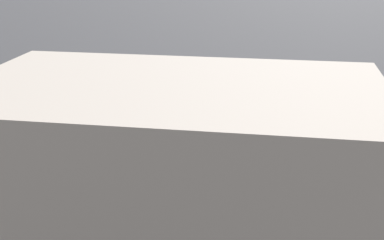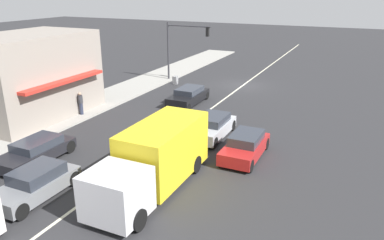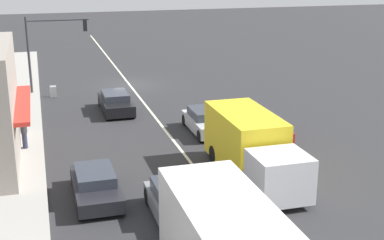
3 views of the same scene
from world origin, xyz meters
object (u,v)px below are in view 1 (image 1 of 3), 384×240
hatchback_red (240,104)px  sedan_dark (375,200)px  delivery_truck (345,110)px  suv_black (39,145)px  sedan_silver (193,118)px  pedestrian (147,215)px

hatchback_red → sedan_dark: bearing=28.0°
sedan_dark → hatchback_red: (-10.00, -5.31, 0.04)m
delivery_truck → suv_black: bearing=-71.0°
sedan_silver → suv_black: bearing=-52.8°
hatchback_red → sedan_silver: (2.80, -2.02, 0.01)m
suv_black → sedan_silver: sedan_silver is taller
hatchback_red → suv_black: bearing=-47.3°
pedestrian → hatchback_red: bearing=172.4°
delivery_truck → sedan_dark: 7.26m
delivery_truck → hatchback_red: (-2.80, -4.97, -0.82)m
suv_black → delivery_truck: bearing=109.0°
pedestrian → delivery_truck: 12.15m
pedestrian → sedan_dark: bearing=112.7°
sedan_dark → sedan_silver: 10.28m
hatchback_red → suv_black: hatchback_red is taller
delivery_truck → hatchback_red: delivery_truck is taller
suv_black → sedan_silver: 7.27m
sedan_silver → pedestrian: bearing=1.7°
suv_black → sedan_silver: (-4.40, 5.79, 0.03)m
pedestrian → sedan_silver: size_ratio=0.40×
delivery_truck → sedan_silver: (0.00, -6.99, -0.81)m
delivery_truck → sedan_silver: 7.04m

